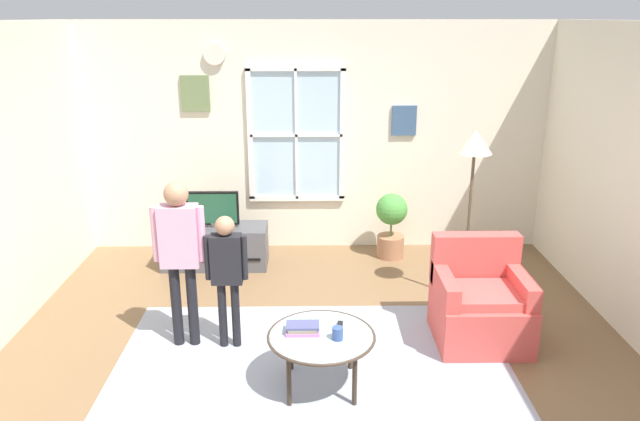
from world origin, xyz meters
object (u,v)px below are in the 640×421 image
television (213,209)px  person_pink_shirt (180,246)px  person_black_shirt (227,267)px  cup (338,333)px  armchair (480,304)px  book_stack (303,328)px  tv_stand (215,246)px  coffee_table (321,338)px  potted_plant_by_window (391,222)px  remote_near_books (340,326)px  floor_lamp (474,159)px

television → person_pink_shirt: (0.01, -1.69, 0.23)m
person_black_shirt → cup: bearing=-36.8°
armchair → book_stack: 1.64m
tv_stand → book_stack: 2.51m
book_stack → person_black_shirt: 0.87m
tv_stand → armchair: armchair is taller
television → armchair: armchair is taller
television → tv_stand: bearing=90.0°
person_pink_shirt → coffee_table: bearing=-29.3°
tv_stand → person_pink_shirt: 1.82m
television → person_pink_shirt: bearing=-89.7°
tv_stand → potted_plant_by_window: size_ratio=1.53×
potted_plant_by_window → television: bearing=-173.3°
potted_plant_by_window → book_stack: bearing=-111.3°
book_stack → remote_near_books: (0.28, 0.06, -0.02)m
book_stack → person_black_shirt: person_black_shirt is taller
cup → book_stack: bearing=156.9°
armchair → floor_lamp: bearing=85.5°
book_stack → person_black_shirt: size_ratio=0.21×
remote_near_books → person_black_shirt: 1.07m
person_black_shirt → television: bearing=102.5°
book_stack → television: bearing=113.9°
remote_near_books → coffee_table: bearing=-141.9°
person_pink_shirt → television: bearing=90.3°
remote_near_books → floor_lamp: size_ratio=0.08×
person_pink_shirt → book_stack: bearing=-30.4°
coffee_table → remote_near_books: bearing=38.1°
coffee_table → armchair: bearing=26.8°
tv_stand → person_pink_shirt: bearing=-89.7°
coffee_table → book_stack: book_stack is taller
book_stack → cup: 0.28m
book_stack → remote_near_books: size_ratio=1.77×
armchair → television: bearing=146.9°
book_stack → cup: (0.25, -0.11, 0.02)m
person_pink_shirt → floor_lamp: (2.57, 0.83, 0.51)m
floor_lamp → person_pink_shirt: bearing=-162.1°
tv_stand → television: 0.44m
cup → armchair: bearing=31.0°
book_stack → armchair: bearing=23.1°
cup → remote_near_books: size_ratio=0.68×
book_stack → person_black_shirt: (-0.62, 0.55, 0.26)m
potted_plant_by_window → floor_lamp: bearing=-61.9°
armchair → person_pink_shirt: person_pink_shirt is taller
cup → floor_lamp: (1.31, 1.53, 0.93)m
coffee_table → potted_plant_by_window: potted_plant_by_window is taller
remote_near_books → cup: bearing=-98.3°
coffee_table → remote_near_books: (0.14, 0.11, 0.04)m
armchair → person_pink_shirt: (-2.51, -0.06, 0.57)m
floor_lamp → television: bearing=161.5°
television → potted_plant_by_window: bearing=6.7°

